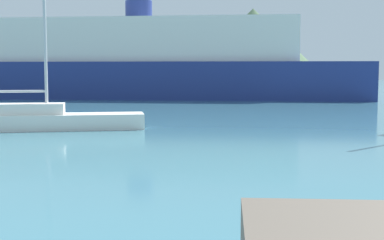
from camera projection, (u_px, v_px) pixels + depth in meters
The scene contains 4 objects.
sailboat_inner at pixel (30, 119), 20.78m from camera, with size 8.94×2.27×8.32m.
ferry_distant at pixel (139, 64), 44.88m from camera, with size 38.08×15.47×8.03m.
hill_west at pixel (21, 56), 91.96m from camera, with size 32.39×32.39×9.24m.
hill_central at pixel (253, 45), 102.04m from camera, with size 29.46×29.46×13.91m.
Camera 1 is at (0.03, 1.90, 2.35)m, focal length 50.00 mm.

